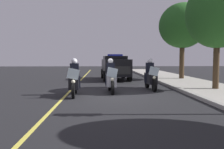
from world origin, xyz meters
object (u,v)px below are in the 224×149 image
at_px(police_suv, 115,66).
at_px(tree_mid_block, 218,14).
at_px(police_motorcycle_trailing, 151,77).
at_px(tree_far_back, 183,26).
at_px(police_motorcycle_lead_right, 111,79).
at_px(police_motorcycle_lead_left, 74,81).

relative_size(police_suv, tree_mid_block, 0.87).
distance_m(police_motorcycle_trailing, tree_mid_block, 4.81).
height_order(tree_mid_block, tree_far_back, tree_far_back).
relative_size(police_motorcycle_lead_right, police_motorcycle_trailing, 1.00).
height_order(police_motorcycle_lead_left, tree_far_back, tree_far_back).
distance_m(police_suv, tree_far_back, 6.31).
distance_m(police_motorcycle_lead_right, tree_mid_block, 6.58).
bearing_deg(tree_mid_block, police_suv, -142.02).
distance_m(tree_mid_block, tree_far_back, 6.40).
height_order(police_motorcycle_trailing, tree_mid_block, tree_mid_block).
xyz_separation_m(police_motorcycle_lead_left, police_suv, (-7.86, 2.33, 0.37)).
xyz_separation_m(police_motorcycle_trailing, tree_far_back, (-5.94, 3.81, 3.62)).
bearing_deg(tree_far_back, police_suv, -90.45).
bearing_deg(police_suv, police_motorcycle_lead_right, -5.07).
height_order(police_motorcycle_lead_left, police_suv, police_suv).
height_order(police_motorcycle_lead_right, police_motorcycle_trailing, same).
xyz_separation_m(police_motorcycle_lead_left, police_motorcycle_lead_right, (-0.91, 1.72, 0.00)).
distance_m(police_motorcycle_lead_left, police_motorcycle_lead_right, 1.94).
distance_m(police_motorcycle_lead_right, police_motorcycle_trailing, 2.42).
height_order(police_motorcycle_lead_right, police_suv, police_suv).
xyz_separation_m(police_motorcycle_lead_right, tree_far_back, (-6.91, 6.03, 3.62)).
distance_m(police_motorcycle_trailing, tree_far_back, 7.93).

